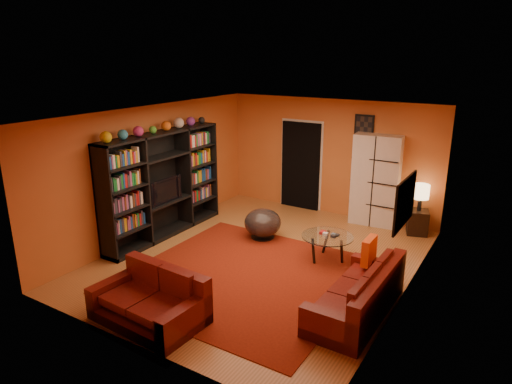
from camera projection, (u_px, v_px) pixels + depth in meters
The scene contains 20 objects.
floor at pixel (261, 259), 8.22m from camera, with size 6.00×6.00×0.00m, color #945D2D.
ceiling at pixel (262, 114), 7.45m from camera, with size 6.00×6.00×0.00m, color white.
wall_back at pixel (330, 157), 10.27m from camera, with size 6.00×6.00×0.00m, color #C3622A.
wall_front at pixel (131, 253), 5.39m from camera, with size 6.00×6.00×0.00m, color #C3622A.
wall_left at pixel (154, 171), 9.09m from camera, with size 6.00×6.00×0.00m, color #C3622A.
wall_right at pixel (410, 216), 6.58m from camera, with size 6.00×6.00×0.00m, color #C3622A.
rug at pixel (245, 276), 7.59m from camera, with size 3.60×3.60×0.01m, color #5F150A.
doorway at pixel (301, 166), 10.68m from camera, with size 0.95×0.10×2.04m, color black.
wall_art_right at pixel (405, 202), 6.26m from camera, with size 0.03×1.00×0.70m, color black.
wall_art_back at pixel (364, 127), 9.66m from camera, with size 0.42×0.03×0.52m, color black.
entertainment_unit at pixel (163, 185), 9.05m from camera, with size 0.45×3.00×2.10m, color black.
tv at pixel (163, 190), 8.98m from camera, with size 0.11×0.85×0.49m, color black.
sofa at pixel (362, 296), 6.41m from camera, with size 0.85×2.00×0.85m.
loveseat at pixel (153, 300), 6.32m from camera, with size 1.58×1.00×0.85m.
throw_pillow at pixel (369, 251), 7.05m from camera, with size 0.12×0.42×0.42m, color #FF581C.
coffee_table at pixel (327, 238), 8.06m from camera, with size 0.92×0.92×0.46m.
storage_cabinet at pixel (376, 180), 9.64m from camera, with size 0.97×0.43×1.95m, color silver.
bowl_chair at pixel (263, 223), 9.06m from camera, with size 0.74×0.74×0.60m.
side_table at pixel (418, 222), 9.29m from camera, with size 0.40×0.40×0.50m, color black.
table_lamp at pixel (421, 192), 9.11m from camera, with size 0.33×0.33×0.55m.
Camera 1 is at (3.85, -6.43, 3.57)m, focal length 32.00 mm.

